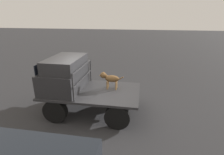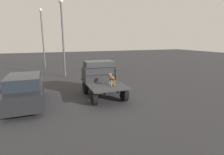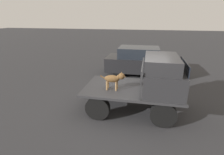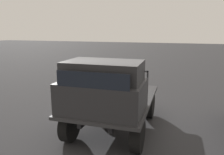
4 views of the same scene
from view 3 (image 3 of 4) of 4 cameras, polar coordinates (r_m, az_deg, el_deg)
The scene contains 6 objects.
ground_plane at distance 6.75m, azimuth 6.38°, elevation -10.21°, with size 80.00×80.00×0.00m, color #2D2D30.
flatbed_truck at distance 6.46m, azimuth 6.59°, elevation -5.42°, with size 3.44×2.06×0.88m.
truck_cab at distance 6.17m, azimuth 16.17°, elevation 0.95°, with size 1.28×1.94×1.19m.
truck_headboard at distance 6.14m, azimuth 9.84°, elevation 1.70°, with size 0.04×1.94×0.91m.
dog at distance 6.02m, azimuth 0.86°, elevation -0.36°, with size 0.91×0.25×0.65m.
parked_sedan at distance 10.38m, azimuth 9.44°, elevation 5.24°, with size 4.14×1.71×1.64m.
Camera 3 is at (0.45, -5.85, 3.33)m, focal length 28.00 mm.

